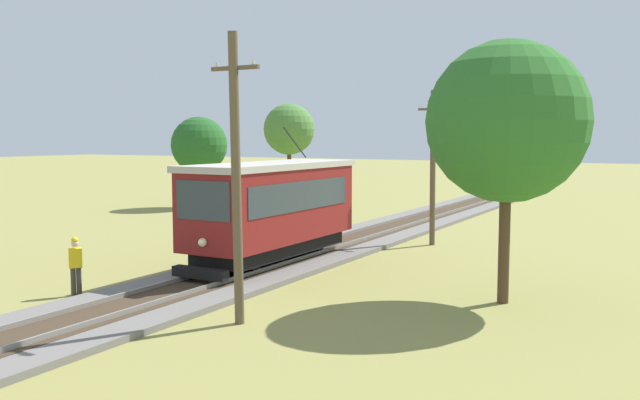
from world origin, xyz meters
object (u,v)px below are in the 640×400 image
(utility_pole_mid, at_px, (433,166))
(tree_left_far, at_px, (289,130))
(tree_right_near, at_px, (199,145))
(track_worker, at_px, (76,263))
(utility_pole_near_tram, at_px, (236,177))
(red_tram, at_px, (272,207))
(tree_left_near, at_px, (507,122))

(utility_pole_mid, xyz_separation_m, tree_left_far, (-16.80, 15.46, 1.82))
(tree_right_near, distance_m, tree_left_far, 8.19)
(utility_pole_mid, height_order, track_worker, utility_pole_mid)
(utility_pole_near_tram, bearing_deg, red_tram, 116.25)
(red_tram, height_order, track_worker, red_tram)
(tree_left_near, bearing_deg, utility_pole_mid, 120.73)
(track_worker, relative_size, tree_left_near, 0.24)
(tree_left_near, bearing_deg, utility_pole_near_tram, -134.03)
(utility_pole_mid, bearing_deg, track_worker, -112.99)
(track_worker, xyz_separation_m, tree_left_far, (-10.73, 29.77, 4.31))
(tree_left_near, xyz_separation_m, tree_right_near, (-24.41, 16.66, -0.97))
(tree_right_near, xyz_separation_m, tree_left_far, (2.27, 7.80, 1.09))
(red_tram, distance_m, tree_left_near, 9.36)
(utility_pole_mid, height_order, tree_left_near, tree_left_near)
(tree_left_far, bearing_deg, red_tram, -59.86)
(tree_left_far, bearing_deg, track_worker, -70.18)
(utility_pole_near_tram, relative_size, tree_right_near, 1.20)
(tree_right_near, bearing_deg, tree_left_near, -34.31)
(tree_left_near, bearing_deg, tree_right_near, 145.69)
(utility_pole_mid, xyz_separation_m, track_worker, (-6.07, -14.31, -2.49))
(tree_left_near, distance_m, tree_right_near, 29.57)
(track_worker, distance_m, tree_left_near, 13.27)
(track_worker, bearing_deg, red_tram, -71.30)
(utility_pole_near_tram, distance_m, tree_left_far, 34.40)
(utility_pole_mid, bearing_deg, tree_left_near, -59.27)
(track_worker, distance_m, tree_right_near, 25.74)
(utility_pole_mid, bearing_deg, red_tram, -114.23)
(red_tram, xyz_separation_m, tree_right_near, (-15.65, 15.26, 2.01))
(track_worker, xyz_separation_m, tree_left_near, (11.41, 5.32, 4.18))
(red_tram, relative_size, tree_left_near, 1.14)
(red_tram, relative_size, utility_pole_mid, 1.26)
(utility_pole_near_tram, xyz_separation_m, tree_left_far, (-16.80, 29.98, 1.54))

